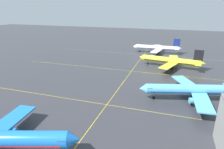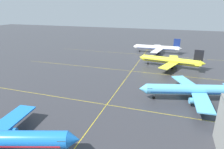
% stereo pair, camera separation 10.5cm
% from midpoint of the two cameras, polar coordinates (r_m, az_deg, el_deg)
% --- Properties ---
extents(airliner_second_row, '(39.44, 33.62, 12.44)m').
position_cam_midpoint_polar(airliner_second_row, '(80.36, 22.51, -4.16)').
color(airliner_second_row, '#5BB7E5').
rests_on(airliner_second_row, ground).
extents(airliner_third_row, '(38.35, 32.77, 11.93)m').
position_cam_midpoint_polar(airliner_third_row, '(119.43, 16.91, 3.90)').
color(airliner_third_row, yellow).
rests_on(airliner_third_row, ground).
extents(airliner_far_left_stand, '(37.28, 32.24, 11.62)m').
position_cam_midpoint_polar(airliner_far_left_stand, '(155.18, 13.09, 7.66)').
color(airliner_far_left_stand, white).
rests_on(airliner_far_left_stand, ground).
extents(taxiway_markings, '(136.63, 181.87, 0.01)m').
position_cam_midpoint_polar(taxiway_markings, '(90.33, 2.82, -2.95)').
color(taxiway_markings, yellow).
rests_on(taxiway_markings, ground).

